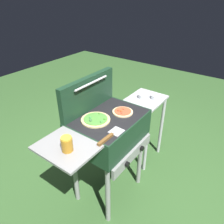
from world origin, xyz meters
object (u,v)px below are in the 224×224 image
object	(u,v)px
topping_bowl_far	(157,97)
topping_bowl_near	(143,96)
pizza_pepperoni	(123,112)
pizza_veggie	(96,119)
grill	(108,131)
sauce_jar	(67,144)
spatula	(110,136)
prep_table	(144,117)

from	to	relation	value
topping_bowl_far	topping_bowl_near	bearing A→B (deg)	117.41
pizza_pepperoni	pizza_veggie	bearing A→B (deg)	154.96
grill	pizza_pepperoni	world-z (taller)	pizza_pepperoni
pizza_pepperoni	topping_bowl_far	size ratio (longest dim) A/B	1.53
pizza_pepperoni	topping_bowl_near	bearing A→B (deg)	9.02
pizza_pepperoni	sauce_jar	world-z (taller)	sauce_jar
pizza_veggie	spatula	distance (m)	0.25
prep_table	pizza_pepperoni	bearing A→B (deg)	-173.66
pizza_veggie	pizza_pepperoni	bearing A→B (deg)	-25.04
grill	prep_table	xyz separation A→B (m)	(0.67, 0.00, -0.19)
pizza_pepperoni	prep_table	size ratio (longest dim) A/B	0.22
grill	sauce_jar	size ratio (longest dim) A/B	8.85
grill	spatula	size ratio (longest dim) A/B	3.68
sauce_jar	topping_bowl_near	distance (m)	1.17
grill	pizza_veggie	bearing A→B (deg)	150.64
pizza_veggie	pizza_pepperoni	distance (m)	0.26
topping_bowl_near	prep_table	bearing A→B (deg)	-96.82
pizza_veggie	spatula	size ratio (longest dim) A/B	0.91
prep_table	topping_bowl_near	xyz separation A→B (m)	(0.00, 0.03, 0.25)
pizza_veggie	topping_bowl_far	size ratio (longest dim) A/B	2.06
spatula	prep_table	bearing A→B (deg)	11.50
grill	pizza_veggie	distance (m)	0.19
grill	topping_bowl_near	world-z (taller)	grill
grill	spatula	bearing A→B (deg)	-139.35
topping_bowl_near	topping_bowl_far	size ratio (longest dim) A/B	0.97
prep_table	topping_bowl_near	bearing A→B (deg)	83.18
sauce_jar	topping_bowl_far	bearing A→B (deg)	-2.75
pizza_pepperoni	prep_table	xyz separation A→B (m)	(0.54, 0.06, -0.35)
spatula	prep_table	size ratio (longest dim) A/B	0.33
topping_bowl_near	topping_bowl_far	xyz separation A→B (m)	(0.06, -0.12, 0.00)
sauce_jar	prep_table	world-z (taller)	sauce_jar
spatula	topping_bowl_far	distance (m)	0.95
sauce_jar	grill	bearing A→B (deg)	3.91
pizza_pepperoni	topping_bowl_far	world-z (taller)	pizza_pepperoni
pizza_veggie	prep_table	distance (m)	0.84
pizza_pepperoni	prep_table	distance (m)	0.64
pizza_veggie	spatula	xyz separation A→B (m)	(-0.11, -0.23, -0.00)
pizza_pepperoni	sauce_jar	size ratio (longest dim) A/B	1.63
grill	prep_table	bearing A→B (deg)	0.37
grill	prep_table	world-z (taller)	grill
prep_table	topping_bowl_near	distance (m)	0.25
spatula	pizza_veggie	bearing A→B (deg)	64.43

